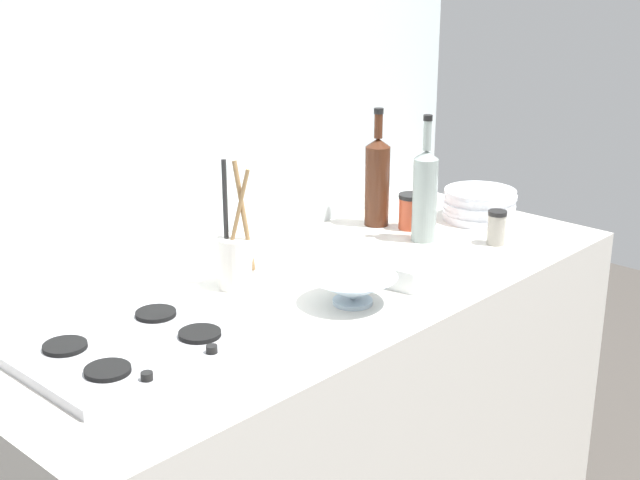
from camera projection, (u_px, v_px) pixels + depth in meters
counter_block at (320, 441)px, 2.35m from camera, size 1.80×0.70×0.90m
backsplash_panel at (218, 155)px, 2.36m from camera, size 1.90×0.06×2.35m
stovetop_hob at (134, 347)px, 1.84m from camera, size 0.46×0.34×0.04m
plate_stack at (479, 205)px, 2.71m from camera, size 0.23×0.23×0.09m
wine_bottle_leftmost at (425, 194)px, 2.49m from camera, size 0.07×0.07×0.37m
wine_bottle_mid_left at (377, 180)px, 2.63m from camera, size 0.07×0.07×0.36m
mixing_bowl at (353, 288)px, 2.08m from camera, size 0.21×0.21×0.07m
butter_dish at (408, 273)px, 2.21m from camera, size 0.15×0.12×0.06m
utensil_crock at (237, 259)px, 2.17m from camera, size 0.10×0.10×0.33m
condiment_jar_front at (411, 211)px, 2.62m from camera, size 0.08×0.08×0.11m
condiment_jar_rear at (497, 227)px, 2.49m from camera, size 0.05×0.05×0.10m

